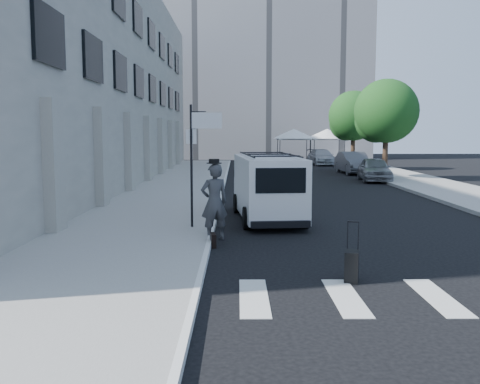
{
  "coord_description": "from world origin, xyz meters",
  "views": [
    {
      "loc": [
        -1.29,
        -12.06,
        2.87
      ],
      "look_at": [
        -1.22,
        1.95,
        1.3
      ],
      "focal_mm": 40.0,
      "sensor_mm": 36.0,
      "label": 1
    }
  ],
  "objects_px": {
    "cargo_van": "(267,187)",
    "parked_car_a": "(375,169)",
    "businessman": "(214,202)",
    "suitcase": "(352,266)",
    "parked_car_c": "(322,157)",
    "briefcase": "(213,240)",
    "parked_car_b": "(353,163)"
  },
  "relations": [
    {
      "from": "businessman",
      "to": "parked_car_b",
      "type": "bearing_deg",
      "value": -132.43
    },
    {
      "from": "parked_car_a",
      "to": "parked_car_c",
      "type": "relative_size",
      "value": 0.89
    },
    {
      "from": "parked_car_a",
      "to": "parked_car_c",
      "type": "distance_m",
      "value": 16.05
    },
    {
      "from": "parked_car_c",
      "to": "suitcase",
      "type": "bearing_deg",
      "value": -103.4
    },
    {
      "from": "cargo_van",
      "to": "businessman",
      "type": "bearing_deg",
      "value": -120.01
    },
    {
      "from": "businessman",
      "to": "cargo_van",
      "type": "xyz_separation_m",
      "value": [
        1.6,
        3.45,
        0.06
      ]
    },
    {
      "from": "businessman",
      "to": "briefcase",
      "type": "relative_size",
      "value": 4.66
    },
    {
      "from": "briefcase",
      "to": "parked_car_a",
      "type": "xyz_separation_m",
      "value": [
        8.7,
        18.12,
        0.54
      ]
    },
    {
      "from": "suitcase",
      "to": "briefcase",
      "type": "bearing_deg",
      "value": 147.23
    },
    {
      "from": "parked_car_a",
      "to": "parked_car_b",
      "type": "xyz_separation_m",
      "value": [
        0.0,
        5.79,
        0.05
      ]
    },
    {
      "from": "suitcase",
      "to": "parked_car_a",
      "type": "distance_m",
      "value": 22.07
    },
    {
      "from": "businessman",
      "to": "parked_car_a",
      "type": "distance_m",
      "value": 19.34
    },
    {
      "from": "businessman",
      "to": "parked_car_c",
      "type": "distance_m",
      "value": 34.29
    },
    {
      "from": "cargo_van",
      "to": "parked_car_a",
      "type": "relative_size",
      "value": 1.34
    },
    {
      "from": "businessman",
      "to": "cargo_van",
      "type": "relative_size",
      "value": 0.37
    },
    {
      "from": "briefcase",
      "to": "parked_car_c",
      "type": "distance_m",
      "value": 35.11
    },
    {
      "from": "briefcase",
      "to": "cargo_van",
      "type": "height_order",
      "value": "cargo_van"
    },
    {
      "from": "briefcase",
      "to": "businessman",
      "type": "bearing_deg",
      "value": 81.38
    },
    {
      "from": "businessman",
      "to": "briefcase",
      "type": "height_order",
      "value": "businessman"
    },
    {
      "from": "parked_car_b",
      "to": "parked_car_c",
      "type": "distance_m",
      "value": 10.26
    },
    {
      "from": "briefcase",
      "to": "parked_car_a",
      "type": "relative_size",
      "value": 0.11
    },
    {
      "from": "suitcase",
      "to": "parked_car_c",
      "type": "relative_size",
      "value": 0.24
    },
    {
      "from": "parked_car_a",
      "to": "parked_car_c",
      "type": "bearing_deg",
      "value": 98.45
    },
    {
      "from": "parked_car_c",
      "to": "briefcase",
      "type": "bearing_deg",
      "value": -108.68
    },
    {
      "from": "briefcase",
      "to": "suitcase",
      "type": "height_order",
      "value": "suitcase"
    },
    {
      "from": "cargo_van",
      "to": "parked_car_b",
      "type": "xyz_separation_m",
      "value": [
        7.1,
        19.62,
        -0.33
      ]
    },
    {
      "from": "parked_car_b",
      "to": "businessman",
      "type": "bearing_deg",
      "value": -114.1
    },
    {
      "from": "suitcase",
      "to": "parked_car_a",
      "type": "relative_size",
      "value": 0.28
    },
    {
      "from": "businessman",
      "to": "cargo_van",
      "type": "bearing_deg",
      "value": -136.62
    },
    {
      "from": "businessman",
      "to": "suitcase",
      "type": "distance_m",
      "value": 4.94
    },
    {
      "from": "suitcase",
      "to": "parked_car_c",
      "type": "height_order",
      "value": "parked_car_c"
    },
    {
      "from": "parked_car_a",
      "to": "suitcase",
      "type": "bearing_deg",
      "value": -99.12
    }
  ]
}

